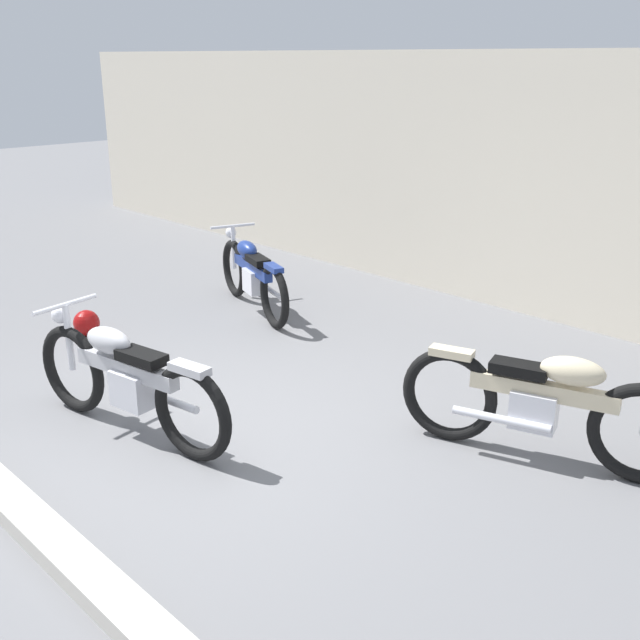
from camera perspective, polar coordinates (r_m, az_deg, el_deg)
The scene contains 7 objects.
ground_plane at distance 5.82m, azimuth -8.39°, elevation -9.04°, with size 40.00×40.00×0.00m, color slate.
building_wall at distance 8.63m, azimuth 16.18°, elevation 9.68°, with size 18.00×0.30×2.82m, color beige.
curb_strip at distance 5.21m, azimuth -21.76°, elevation -13.25°, with size 18.00×0.24×0.12m, color #B7B2A8.
helmet at distance 8.17m, azimuth -17.25°, elevation -0.21°, with size 0.27×0.27×0.27m, color maroon.
motorcycle_blue at distance 8.54m, azimuth -5.13°, elevation 3.44°, with size 1.87×0.82×0.87m.
motorcycle_silver at distance 5.88m, azimuth -14.44°, elevation -4.33°, with size 2.06×0.65×0.93m.
motorcycle_cream at distance 5.54m, azimuth 16.62°, elevation -6.05°, with size 2.00×0.87×0.93m.
Camera 1 is at (4.22, -2.93, 2.75)m, focal length 42.31 mm.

